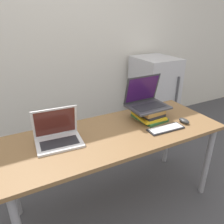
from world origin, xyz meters
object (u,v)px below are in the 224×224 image
object	(u,v)px
laptop_left	(58,136)
book_stack	(149,114)
wireless_keyboard	(166,129)
laptop_on_books	(146,101)
mouse	(184,121)
mini_fridge	(153,95)

from	to	relation	value
laptop_left	book_stack	bearing A→B (deg)	0.15
book_stack	wireless_keyboard	xyz separation A→B (m)	(0.01, -0.22, -0.04)
laptop_left	laptop_on_books	xyz separation A→B (m)	(0.80, 0.05, 0.11)
laptop_left	wireless_keyboard	xyz separation A→B (m)	(0.82, -0.22, -0.04)
mouse	laptop_on_books	bearing A→B (deg)	132.80
mini_fridge	mouse	bearing A→B (deg)	-116.67
laptop_on_books	book_stack	bearing A→B (deg)	-82.98
laptop_on_books	wireless_keyboard	bearing A→B (deg)	-87.17
mini_fridge	laptop_on_books	bearing A→B (deg)	-131.62
book_stack	mini_fridge	bearing A→B (deg)	50.09
laptop_left	book_stack	size ratio (longest dim) A/B	1.18
book_stack	mini_fridge	size ratio (longest dim) A/B	0.27
laptop_left	laptop_on_books	bearing A→B (deg)	3.70
mini_fridge	wireless_keyboard	bearing A→B (deg)	-124.05
laptop_on_books	mini_fridge	bearing A→B (deg)	48.38
laptop_left	mini_fridge	bearing A→B (deg)	30.93
book_stack	mini_fridge	xyz separation A→B (m)	(0.81, 0.97, -0.26)
book_stack	mini_fridge	world-z (taller)	mini_fridge
wireless_keyboard	mini_fridge	distance (m)	1.45
book_stack	mouse	size ratio (longest dim) A/B	2.77
book_stack	mini_fridge	distance (m)	1.29
wireless_keyboard	mini_fridge	world-z (taller)	mini_fridge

